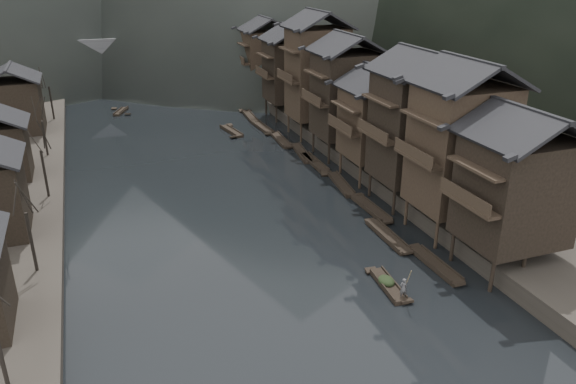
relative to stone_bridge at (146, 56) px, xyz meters
name	(u,v)px	position (x,y,z in m)	size (l,w,h in m)	color
water	(261,258)	(0.00, -72.00, -5.11)	(300.00, 300.00, 0.00)	black
right_bank	(393,101)	(35.00, -32.00, -4.21)	(40.00, 200.00, 1.80)	#2D2823
stilt_houses	(353,85)	(17.28, -52.79, 3.87)	(9.00, 67.60, 16.55)	black
bare_trees	(30,152)	(-17.00, -56.90, 1.12)	(3.60, 60.78, 7.21)	black
moored_sampans	(295,151)	(11.99, -48.18, -4.91)	(3.19, 66.89, 0.47)	black
midriver_boats	(180,122)	(0.76, -29.86, -4.91)	(15.89, 22.04, 0.45)	black
stone_bridge	(146,56)	(0.00, 0.00, 0.00)	(40.00, 6.00, 9.00)	#4C4C4F
hero_sampan	(388,285)	(7.47, -79.40, -4.91)	(1.48, 5.21, 0.44)	black
cargo_heap	(387,277)	(7.45, -79.16, -4.33)	(1.14, 1.49, 0.68)	black
boatman	(404,285)	(7.63, -81.20, -3.89)	(0.57, 0.38, 1.57)	#525254
bamboo_pole	(409,254)	(7.83, -81.20, -1.44)	(0.06, 0.06, 3.84)	#8C7A51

